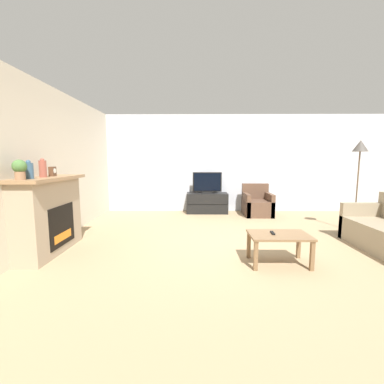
# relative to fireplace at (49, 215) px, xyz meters

# --- Properties ---
(ground_plane) EXTENTS (24.00, 24.00, 0.00)m
(ground_plane) POSITION_rel_fireplace_xyz_m (2.90, 0.41, -0.60)
(ground_plane) COLOR #9E8460
(wall_back) EXTENTS (12.00, 0.06, 2.70)m
(wall_back) POSITION_rel_fireplace_xyz_m (2.90, 3.41, 0.75)
(wall_back) COLOR silver
(wall_back) RESTS_ON ground
(wall_left) EXTENTS (0.06, 12.00, 2.70)m
(wall_left) POSITION_rel_fireplace_xyz_m (-0.23, 0.41, 0.75)
(wall_left) COLOR beige
(wall_left) RESTS_ON ground
(fireplace) EXTENTS (0.51, 1.44, 1.19)m
(fireplace) POSITION_rel_fireplace_xyz_m (0.00, 0.00, 0.00)
(fireplace) COLOR tan
(fireplace) RESTS_ON ground
(mantel_vase_left) EXTENTS (0.12, 0.12, 0.26)m
(mantel_vase_left) POSITION_rel_fireplace_xyz_m (0.02, -0.43, 0.70)
(mantel_vase_left) COLOR #385670
(mantel_vase_left) RESTS_ON fireplace
(mantel_vase_centre_left) EXTENTS (0.10, 0.10, 0.28)m
(mantel_vase_centre_left) POSITION_rel_fireplace_xyz_m (0.02, -0.11, 0.72)
(mantel_vase_centre_left) COLOR #994C3D
(mantel_vase_centre_left) RESTS_ON fireplace
(mantel_clock) EXTENTS (0.08, 0.11, 0.15)m
(mantel_clock) POSITION_rel_fireplace_xyz_m (0.02, 0.14, 0.66)
(mantel_clock) COLOR brown
(mantel_clock) RESTS_ON fireplace
(potted_plant) EXTENTS (0.17, 0.17, 0.26)m
(potted_plant) POSITION_rel_fireplace_xyz_m (0.02, -0.61, 0.73)
(potted_plant) COLOR #936B4C
(potted_plant) RESTS_ON fireplace
(tv_stand) EXTENTS (1.11, 0.50, 0.55)m
(tv_stand) POSITION_rel_fireplace_xyz_m (2.60, 3.09, -0.33)
(tv_stand) COLOR black
(tv_stand) RESTS_ON ground
(tv) EXTENTS (0.79, 0.18, 0.57)m
(tv) POSITION_rel_fireplace_xyz_m (2.60, 3.09, 0.21)
(tv) COLOR black
(tv) RESTS_ON tv_stand
(armchair) EXTENTS (0.70, 0.76, 0.81)m
(armchair) POSITION_rel_fireplace_xyz_m (3.91, 2.80, -0.33)
(armchair) COLOR brown
(armchair) RESTS_ON ground
(coffee_table) EXTENTS (0.82, 0.52, 0.43)m
(coffee_table) POSITION_rel_fireplace_xyz_m (3.43, -0.42, -0.24)
(coffee_table) COLOR brown
(coffee_table) RESTS_ON ground
(remote) EXTENTS (0.05, 0.15, 0.02)m
(remote) POSITION_rel_fireplace_xyz_m (3.35, -0.40, -0.17)
(remote) COLOR black
(remote) RESTS_ON coffee_table
(floor_lamp) EXTENTS (0.30, 0.30, 1.83)m
(floor_lamp) POSITION_rel_fireplace_xyz_m (5.51, 1.24, 0.95)
(floor_lamp) COLOR black
(floor_lamp) RESTS_ON ground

